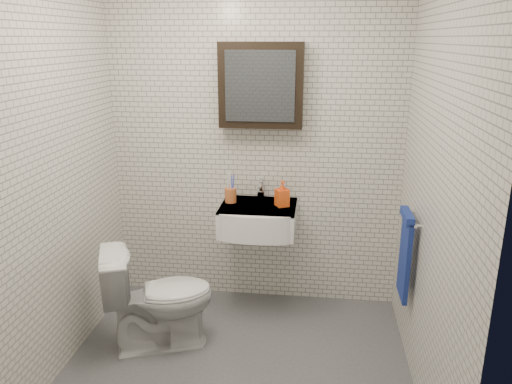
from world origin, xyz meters
TOP-DOWN VIEW (x-y plane):
  - ground at (0.00, 0.00)m, footprint 2.20×2.00m
  - room_shell at (0.00, 0.00)m, footprint 2.22×2.02m
  - washbasin at (0.05, 0.73)m, footprint 0.55×0.50m
  - faucet at (0.05, 0.93)m, footprint 0.06×0.20m
  - mirror_cabinet at (0.05, 0.93)m, footprint 0.60×0.15m
  - towel_rail at (1.04, 0.35)m, footprint 0.09×0.30m
  - toothbrush_cup at (-0.16, 0.83)m, footprint 0.11×0.11m
  - soap_bottle at (0.22, 0.78)m, footprint 0.12×0.12m
  - toilet at (-0.55, 0.22)m, footprint 0.81×0.64m

SIDE VIEW (x-z plane):
  - ground at x=0.00m, z-range 0.00..0.01m
  - toilet at x=-0.55m, z-range 0.00..0.73m
  - towel_rail at x=1.04m, z-range 0.43..1.01m
  - washbasin at x=0.05m, z-range 0.66..0.86m
  - toothbrush_cup at x=-0.16m, z-range 0.79..1.03m
  - faucet at x=0.05m, z-range 0.84..0.99m
  - soap_bottle at x=0.22m, z-range 0.85..1.04m
  - room_shell at x=0.00m, z-range 0.21..2.72m
  - mirror_cabinet at x=0.05m, z-range 1.40..2.00m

